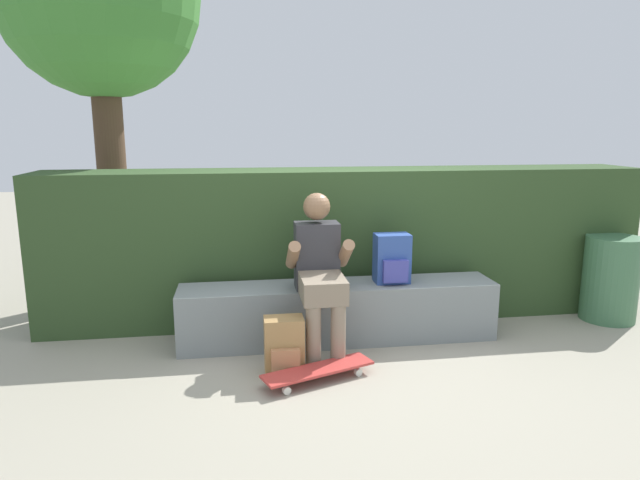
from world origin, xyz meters
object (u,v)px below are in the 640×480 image
Objects in this scene: person_skater at (319,268)px; backpack_on_bench at (392,259)px; backpack_on_ground at (284,346)px; trash_bin at (611,279)px; bench_main at (338,312)px; skateboard_near_person at (318,370)px.

person_skater reaches higher than backpack_on_bench.
backpack_on_ground is 0.52× the size of trash_bin.
bench_main is 2.52m from trash_bin.
backpack_on_bench is at bearing -1.23° from bench_main.
trash_bin reaches higher than backpack_on_ground.
skateboard_near_person is (-0.27, -0.71, -0.16)m from bench_main.
trash_bin is (3.00, 0.67, 0.19)m from backpack_on_ground.
skateboard_near_person is at bearing -99.31° from person_skater.
bench_main is 0.73m from backpack_on_ground.
backpack_on_bench reaches higher than bench_main.
bench_main is 6.41× the size of backpack_on_ground.
person_skater is 1.60× the size of trash_bin.
backpack_on_bench reaches higher than skateboard_near_person.
trash_bin is at bearing 12.53° from backpack_on_ground.
person_skater reaches higher than trash_bin.
person_skater is 0.65m from backpack_on_ground.
trash_bin is at bearing 3.00° from bench_main.
skateboard_near_person is 0.31m from backpack_on_ground.
bench_main is at bearing -177.00° from trash_bin.
trash_bin is (2.70, 0.34, -0.29)m from person_skater.
person_skater is 3.07× the size of backpack_on_ground.
person_skater reaches higher than bench_main.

